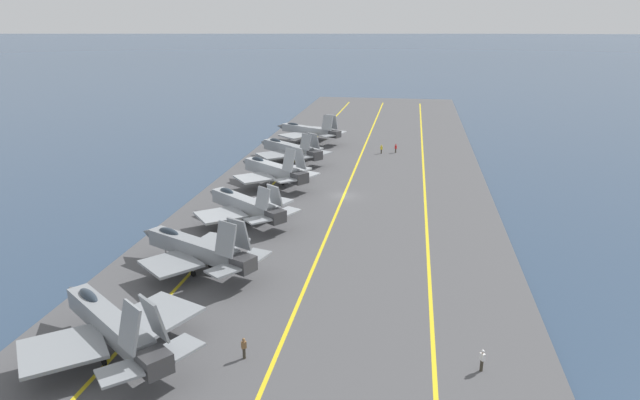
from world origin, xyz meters
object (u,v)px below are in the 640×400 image
parked_jet_fourth (273,170)px  parked_jet_fifth (289,149)px  parked_jet_nearest (111,325)px  crew_red_vest (396,148)px  parked_jet_third (244,204)px  crew_brown_vest (244,347)px  parked_jet_second (195,248)px  parked_jet_sixth (308,130)px  crew_yellow_vest (381,149)px  crew_white_vest (482,359)px

parked_jet_fourth → parked_jet_fifth: parked_jet_fourth is taller
parked_jet_nearest → crew_red_vest: (74.15, -18.91, -1.70)m
parked_jet_third → crew_brown_vest: 31.32m
parked_jet_nearest → parked_jet_fourth: size_ratio=1.07×
parked_jet_nearest → parked_jet_second: (15.94, -0.58, -0.15)m
parked_jet_fifth → crew_red_vest: bearing=-62.0°
parked_jet_sixth → crew_yellow_vest: 17.91m
parked_jet_fifth → crew_yellow_vest: parked_jet_fifth is taller
parked_jet_third → crew_white_vest: bearing=-137.0°
parked_jet_fifth → parked_jet_sixth: parked_jet_sixth is taller
parked_jet_second → crew_brown_vest: bearing=-147.2°
parked_jet_fourth → parked_jet_second: bearing=179.5°
crew_white_vest → parked_jet_sixth: bearing=19.3°
parked_jet_second → parked_jet_third: parked_jet_second is taller
parked_jet_third → crew_yellow_vest: bearing=-19.7°
parked_jet_fifth → parked_jet_second: bearing=-179.2°
parked_jet_nearest → parked_jet_fifth: 64.04m
parked_jet_second → parked_jet_fourth: 31.85m
parked_jet_nearest → parked_jet_fifth: parked_jet_nearest is taller
parked_jet_nearest → crew_yellow_vest: bearing=-12.5°
parked_jet_nearest → crew_red_vest: parked_jet_nearest is taller
parked_jet_fourth → crew_red_vest: bearing=-34.4°
parked_jet_second → parked_jet_fourth: bearing=-0.5°
parked_jet_third → crew_brown_vest: (-30.00, -8.90, -1.35)m
crew_yellow_vest → crew_brown_vest: 72.07m
parked_jet_fourth → crew_red_vest: (26.37, -18.07, -1.65)m
parked_jet_nearest → parked_jet_fifth: (64.04, 0.07, -0.37)m
parked_jet_fourth → crew_brown_vest: 47.56m
parked_jet_second → parked_jet_fifth: (48.10, 0.65, -0.22)m
parked_jet_fifth → parked_jet_sixth: size_ratio=0.95×
crew_red_vest → crew_brown_vest: crew_brown_vest is taller
parked_jet_nearest → parked_jet_sixth: 81.14m
parked_jet_third → crew_white_vest: (-28.69, -26.74, -1.34)m
parked_jet_nearest → parked_jet_sixth: parked_jet_nearest is taller
parked_jet_fourth → parked_jet_third: bearing=-178.8°
parked_jet_nearest → parked_jet_fourth: (47.78, -0.84, -0.05)m
parked_jet_sixth → crew_red_vest: size_ratio=9.38×
parked_jet_nearest → parked_jet_fifth: bearing=0.1°
crew_red_vest → parked_jet_sixth: bearing=69.4°
crew_brown_vest → crew_yellow_vest: bearing=-4.9°
parked_jet_fourth → crew_white_vest: parked_jet_fourth is taller
crew_brown_vest → parked_jet_fourth: bearing=11.2°
parked_jet_second → parked_jet_fifth: size_ratio=1.03×
parked_jet_second → crew_red_vest: size_ratio=9.21×
parked_jet_third → parked_jet_sixth: parked_jet_sixth is taller
crew_red_vest → parked_jet_nearest: bearing=165.7°
parked_jet_second → parked_jet_sixth: parked_jet_second is taller
parked_jet_nearest → crew_yellow_vest: (72.98, -16.20, -1.70)m
parked_jet_sixth → crew_brown_vest: size_ratio=9.26×
parked_jet_fourth → parked_jet_sixth: parked_jet_fourth is taller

